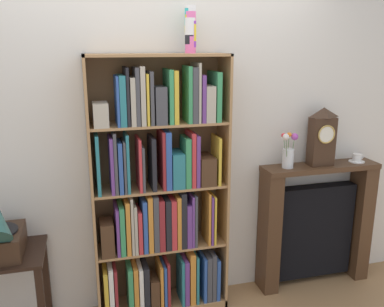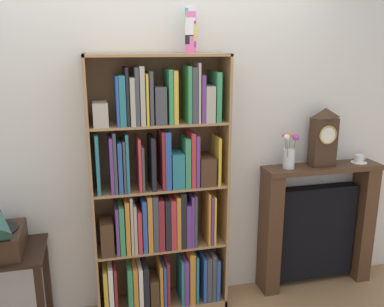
{
  "view_description": "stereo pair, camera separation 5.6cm",
  "coord_description": "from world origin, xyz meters",
  "px_view_note": "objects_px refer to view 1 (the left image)",
  "views": [
    {
      "loc": [
        -0.49,
        -2.6,
        1.95
      ],
      "look_at": [
        0.23,
        0.12,
        1.2
      ],
      "focal_mm": 38.62,
      "sensor_mm": 36.0,
      "label": 1
    },
    {
      "loc": [
        -0.44,
        -2.62,
        1.95
      ],
      "look_at": [
        0.23,
        0.12,
        1.2
      ],
      "focal_mm": 38.62,
      "sensor_mm": 36.0,
      "label": 2
    }
  ],
  "objects_px": {
    "mantel_clock": "(322,137)",
    "teacup_with_saucer": "(357,158)",
    "cup_stack": "(190,30)",
    "fireplace_mantel": "(315,225)",
    "side_table_left": "(1,276)",
    "bookshelf": "(161,201)",
    "flower_vase": "(288,153)"
  },
  "relations": [
    {
      "from": "mantel_clock",
      "to": "teacup_with_saucer",
      "type": "height_order",
      "value": "mantel_clock"
    },
    {
      "from": "side_table_left",
      "to": "teacup_with_saucer",
      "type": "height_order",
      "value": "teacup_with_saucer"
    },
    {
      "from": "bookshelf",
      "to": "cup_stack",
      "type": "bearing_deg",
      "value": 8.82
    },
    {
      "from": "fireplace_mantel",
      "to": "flower_vase",
      "type": "height_order",
      "value": "flower_vase"
    },
    {
      "from": "mantel_clock",
      "to": "bookshelf",
      "type": "bearing_deg",
      "value": -178.53
    },
    {
      "from": "bookshelf",
      "to": "teacup_with_saucer",
      "type": "xyz_separation_m",
      "value": [
        1.62,
        0.04,
        0.19
      ]
    },
    {
      "from": "cup_stack",
      "to": "teacup_with_saucer",
      "type": "relative_size",
      "value": 2.43
    },
    {
      "from": "fireplace_mantel",
      "to": "flower_vase",
      "type": "bearing_deg",
      "value": -175.91
    },
    {
      "from": "cup_stack",
      "to": "side_table_left",
      "type": "distance_m",
      "value": 2.04
    },
    {
      "from": "fireplace_mantel",
      "to": "mantel_clock",
      "type": "bearing_deg",
      "value": -122.71
    },
    {
      "from": "cup_stack",
      "to": "teacup_with_saucer",
      "type": "height_order",
      "value": "cup_stack"
    },
    {
      "from": "flower_vase",
      "to": "mantel_clock",
      "type": "bearing_deg",
      "value": 0.29
    },
    {
      "from": "cup_stack",
      "to": "bookshelf",
      "type": "bearing_deg",
      "value": -171.18
    },
    {
      "from": "bookshelf",
      "to": "mantel_clock",
      "type": "distance_m",
      "value": 1.34
    },
    {
      "from": "cup_stack",
      "to": "fireplace_mantel",
      "type": "height_order",
      "value": "cup_stack"
    },
    {
      "from": "flower_vase",
      "to": "teacup_with_saucer",
      "type": "distance_m",
      "value": 0.62
    },
    {
      "from": "fireplace_mantel",
      "to": "cup_stack",
      "type": "bearing_deg",
      "value": -179.11
    },
    {
      "from": "side_table_left",
      "to": "mantel_clock",
      "type": "height_order",
      "value": "mantel_clock"
    },
    {
      "from": "flower_vase",
      "to": "side_table_left",
      "type": "bearing_deg",
      "value": -176.98
    },
    {
      "from": "bookshelf",
      "to": "side_table_left",
      "type": "relative_size",
      "value": 2.94
    },
    {
      "from": "bookshelf",
      "to": "mantel_clock",
      "type": "relative_size",
      "value": 4.15
    },
    {
      "from": "cup_stack",
      "to": "fireplace_mantel",
      "type": "xyz_separation_m",
      "value": [
        1.06,
        0.02,
        -1.53
      ]
    },
    {
      "from": "side_table_left",
      "to": "mantel_clock",
      "type": "xyz_separation_m",
      "value": [
        2.36,
        0.11,
        0.77
      ]
    },
    {
      "from": "mantel_clock",
      "to": "teacup_with_saucer",
      "type": "bearing_deg",
      "value": 0.37
    },
    {
      "from": "flower_vase",
      "to": "teacup_with_saucer",
      "type": "relative_size",
      "value": 2.27
    },
    {
      "from": "bookshelf",
      "to": "side_table_left",
      "type": "bearing_deg",
      "value": -175.84
    },
    {
      "from": "fireplace_mantel",
      "to": "teacup_with_saucer",
      "type": "relative_size",
      "value": 8.19
    },
    {
      "from": "flower_vase",
      "to": "fireplace_mantel",
      "type": "bearing_deg",
      "value": 4.09
    },
    {
      "from": "cup_stack",
      "to": "fireplace_mantel",
      "type": "bearing_deg",
      "value": 0.89
    },
    {
      "from": "flower_vase",
      "to": "teacup_with_saucer",
      "type": "height_order",
      "value": "flower_vase"
    },
    {
      "from": "mantel_clock",
      "to": "teacup_with_saucer",
      "type": "xyz_separation_m",
      "value": [
        0.34,
        0.0,
        -0.2
      ]
    },
    {
      "from": "side_table_left",
      "to": "teacup_with_saucer",
      "type": "xyz_separation_m",
      "value": [
        2.7,
        0.11,
        0.57
      ]
    }
  ]
}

